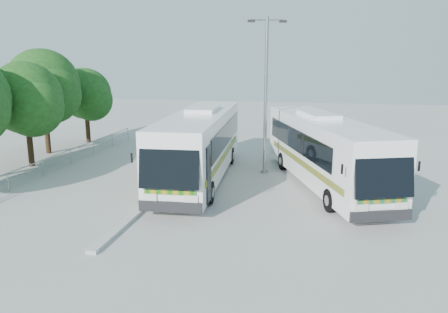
% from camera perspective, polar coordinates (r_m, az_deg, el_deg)
% --- Properties ---
extents(ground, '(100.00, 100.00, 0.00)m').
position_cam_1_polar(ground, '(20.52, -3.31, -6.19)').
color(ground, '#A6A6A0').
rests_on(ground, ground).
extents(kerb_divider, '(0.40, 16.00, 0.15)m').
position_cam_1_polar(kerb_divider, '(22.97, -7.63, -4.03)').
color(kerb_divider, '#B2B2AD').
rests_on(kerb_divider, ground).
extents(railing, '(0.06, 22.00, 1.00)m').
position_cam_1_polar(railing, '(27.88, -21.47, -0.42)').
color(railing, gray).
rests_on(railing, ground).
extents(tree_far_c, '(4.97, 4.69, 6.49)m').
position_cam_1_polar(tree_far_c, '(29.45, -24.38, 6.93)').
color(tree_far_c, '#382314').
rests_on(tree_far_c, ground).
extents(tree_far_d, '(5.62, 5.30, 7.33)m').
position_cam_1_polar(tree_far_d, '(33.13, -22.45, 8.58)').
color(tree_far_d, '#382314').
rests_on(tree_far_d, ground).
extents(tree_far_e, '(4.54, 4.28, 5.92)m').
position_cam_1_polar(tree_far_e, '(36.69, -17.55, 7.79)').
color(tree_far_e, '#382314').
rests_on(tree_far_e, ground).
extents(coach_main, '(3.50, 13.56, 3.73)m').
position_cam_1_polar(coach_main, '(24.25, -3.13, 1.74)').
color(coach_main, white).
rests_on(coach_main, ground).
extents(coach_adjacent, '(6.69, 12.97, 3.57)m').
position_cam_1_polar(coach_adjacent, '(23.58, 12.94, 0.91)').
color(coach_adjacent, white).
rests_on(coach_adjacent, ground).
extents(lamppost, '(2.12, 0.91, 8.93)m').
position_cam_1_polar(lamppost, '(25.23, 5.49, 8.74)').
color(lamppost, gray).
rests_on(lamppost, ground).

